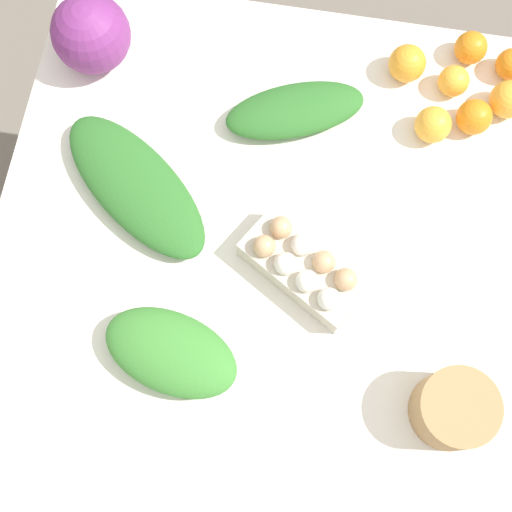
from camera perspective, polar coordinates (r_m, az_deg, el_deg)
ground_plane at (r=2.18m, az=0.00°, el=-6.16°), size 8.00×8.00×0.00m
dining_table at (r=1.52m, az=0.00°, el=-1.32°), size 1.19×1.08×0.78m
cabbage_purple at (r=1.59m, az=-13.07°, el=16.93°), size 0.17×0.17×0.17m
egg_carton at (r=1.38m, az=3.83°, el=-0.89°), size 0.22×0.27×0.09m
paper_bag at (r=1.36m, az=15.55°, el=-11.72°), size 0.14×0.14×0.11m
greens_bunch_scallion at (r=1.35m, az=-6.83°, el=-7.66°), size 0.21×0.29×0.08m
greens_bunch_kale at (r=1.46m, az=-9.60°, el=5.57°), size 0.37×0.40×0.06m
greens_bunch_chard at (r=1.52m, az=3.14°, el=11.56°), size 0.22×0.32×0.06m
orange_0 at (r=1.54m, az=13.97°, el=10.16°), size 0.08×0.08×0.08m
orange_1 at (r=1.61m, az=19.56°, el=11.72°), size 0.08×0.08×0.08m
orange_2 at (r=1.60m, az=15.53°, el=13.34°), size 0.07×0.07×0.07m
orange_3 at (r=1.60m, az=12.00°, el=14.84°), size 0.08×0.08×0.08m
orange_4 at (r=1.57m, az=17.06°, el=10.59°), size 0.07×0.07×0.07m
orange_5 at (r=1.66m, az=19.77°, el=14.24°), size 0.07×0.07×0.07m
orange_6 at (r=1.66m, az=16.81°, el=15.66°), size 0.07×0.07×0.07m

